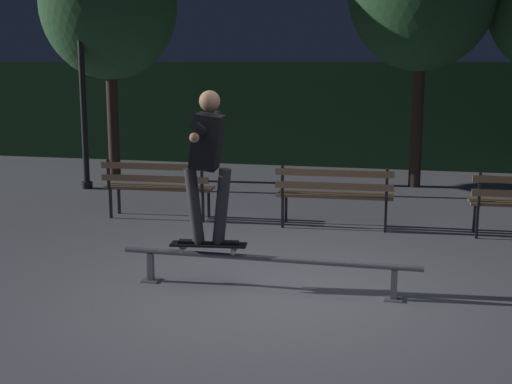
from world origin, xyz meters
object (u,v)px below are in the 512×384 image
Objects in this scene: skateboard at (209,245)px; skateboarder at (208,154)px; park_bench_leftmost at (157,183)px; park_bench_left_center at (334,191)px; lamp_post_left at (81,50)px; tree_far_left at (109,4)px; grind_rail at (267,263)px.

skateboarder reaches higher than skateboard.
park_bench_leftmost and park_bench_left_center have the same top height.
park_bench_leftmost is 3.58m from lamp_post_left.
tree_far_left reaches higher than lamp_post_left.
skateboarder reaches higher than park_bench_leftmost.
skateboarder reaches higher than park_bench_left_center.
tree_far_left is at bearing 86.41° from lamp_post_left.
skateboarder is 0.33× the size of tree_far_left.
park_bench_leftmost is 1.00× the size of park_bench_left_center.
grind_rail is at bearing -53.33° from tree_far_left.
grind_rail is 1.90× the size of park_bench_left_center.
skateboarder is at bearing 179.96° from grind_rail.
skateboard is at bearing -172.53° from skateboarder.
grind_rail is 3.84× the size of skateboard.
lamp_post_left is (-3.83, 4.82, 2.05)m from skateboard.
park_bench_leftmost is 0.41× the size of lamp_post_left.
lamp_post_left is (-3.83, 4.82, 1.11)m from skateboarder.
park_bench_leftmost is 4.70m from tree_far_left.
grind_rail is 3.57m from park_bench_leftmost.
lamp_post_left reaches higher than park_bench_left_center.
skateboard is at bearing -108.93° from park_bench_left_center.
skateboard is 0.94m from skateboarder.
lamp_post_left is (-4.77, 2.06, 1.94)m from park_bench_left_center.
skateboarder reaches higher than grind_rail.
grind_rail is 0.64× the size of tree_far_left.
grind_rail is 1.90× the size of park_bench_leftmost.
tree_far_left reaches higher than park_bench_left_center.
park_bench_leftmost is at bearing 180.00° from park_bench_left_center.
lamp_post_left is (-4.44, 4.82, 2.20)m from grind_rail.
lamp_post_left reaches higher than skateboard.
tree_far_left is (-2.12, 3.12, 2.80)m from park_bench_leftmost.
park_bench_left_center is (0.95, 2.76, 0.11)m from skateboard.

